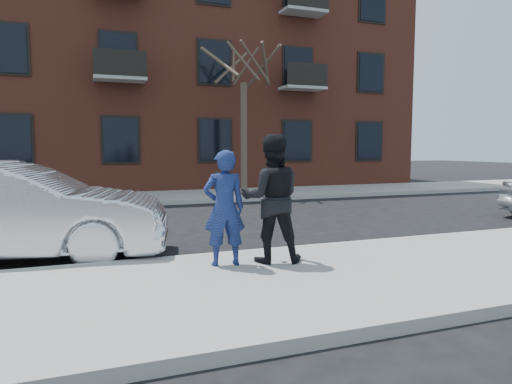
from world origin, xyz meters
name	(u,v)px	position (x,y,z in m)	size (l,w,h in m)	color
ground	(190,295)	(0.00, 0.00, 0.00)	(100.00, 100.00, 0.00)	black
near_sidewalk	(194,295)	(0.00, -0.25, 0.07)	(50.00, 3.50, 0.15)	gray
near_curb	(169,261)	(0.00, 1.55, 0.07)	(50.00, 0.10, 0.15)	#999691
far_sidewalk	(123,199)	(0.00, 11.25, 0.07)	(50.00, 3.50, 0.15)	gray
far_curb	(127,204)	(0.00, 9.45, 0.07)	(50.00, 0.10, 0.15)	#999691
apartment_building	(151,62)	(2.00, 18.00, 6.16)	(24.30, 10.30, 12.30)	brown
street_tree	(244,51)	(4.50, 11.00, 5.52)	(3.60, 3.60, 6.80)	#372C20
silver_sedan	(11,212)	(-2.39, 2.76, 0.83)	(1.76, 5.05, 1.66)	#B7BABF
man_hoodie	(224,208)	(0.69, 0.75, 1.00)	(0.66, 0.52, 1.70)	navy
man_peacoat	(271,199)	(1.42, 0.72, 1.12)	(1.11, 0.97, 1.94)	black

